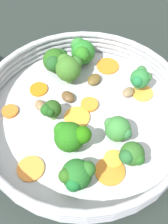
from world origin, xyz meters
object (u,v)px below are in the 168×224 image
object	(u,v)px
carrot_slice_3	(10,111)
carrot_slice_1	(142,93)
broccoli_floret_1	(72,136)
carrot_slice_0	(113,159)
carrot_slice_2	(39,89)
broccoli_floret_3	(131,155)
carrot_slice_5	(110,171)
carrot_slice_4	(77,117)
skillet	(84,119)
broccoli_floret_6	(56,60)
broccoli_floret_7	(68,67)
carrot_slice_6	(88,104)
mushroom_piece_0	(128,92)
carrot_slice_8	(31,169)
carrot_slice_7	(109,66)
mushroom_piece_1	(68,97)
broccoli_floret_2	(77,175)
broccoli_floret_4	(140,78)
mushroom_piece_3	(40,105)
broccoli_floret_8	(118,129)
mushroom_piece_2	(94,79)
broccoli_floret_5	(51,110)
broccoli_floret_0	(82,51)

from	to	relation	value
carrot_slice_3	carrot_slice_1	bearing A→B (deg)	31.43
carrot_slice_3	broccoli_floret_1	xyz separation A→B (m)	(0.13, -0.02, 0.03)
carrot_slice_0	carrot_slice_3	size ratio (longest dim) A/B	1.07
carrot_slice_2	broccoli_floret_3	size ratio (longest dim) A/B	0.72
carrot_slice_1	carrot_slice_5	distance (m)	0.17
carrot_slice_4	carrot_slice_5	size ratio (longest dim) A/B	0.96
carrot_slice_0	carrot_slice_5	xyz separation A→B (m)	(0.00, -0.02, -0.00)
skillet	broccoli_floret_6	distance (m)	0.13
carrot_slice_5	broccoli_floret_7	bearing A→B (deg)	131.34
skillet	carrot_slice_6	distance (m)	0.03
carrot_slice_1	mushroom_piece_0	xyz separation A→B (m)	(-0.02, -0.01, 0.00)
carrot_slice_1	carrot_slice_8	bearing A→B (deg)	-120.52
carrot_slice_2	carrot_slice_6	xyz separation A→B (m)	(0.10, 0.00, 0.00)
carrot_slice_7	mushroom_piece_1	distance (m)	0.11
carrot_slice_5	mushroom_piece_1	size ratio (longest dim) A/B	1.70
carrot_slice_7	broccoli_floret_1	distance (m)	0.19
carrot_slice_3	mushroom_piece_1	distance (m)	0.11
broccoli_floret_3	broccoli_floret_6	xyz separation A→B (m)	(-0.19, 0.14, -0.00)
broccoli_floret_2	mushroom_piece_0	world-z (taller)	broccoli_floret_2
carrot_slice_6	broccoli_floret_1	size ratio (longest dim) A/B	0.53
broccoli_floret_2	broccoli_floret_4	world-z (taller)	same
broccoli_floret_4	mushroom_piece_3	xyz separation A→B (m)	(-0.15, -0.10, -0.02)
broccoli_floret_6	carrot_slice_7	bearing A→B (deg)	26.53
carrot_slice_2	broccoli_floret_4	bearing A→B (deg)	21.99
broccoli_floret_6	broccoli_floret_7	xyz separation A→B (m)	(0.03, -0.01, 0.01)
carrot_slice_7	broccoli_floret_1	size ratio (longest dim) A/B	0.75
carrot_slice_7	broccoli_floret_2	size ratio (longest dim) A/B	0.91
carrot_slice_7	broccoli_floret_8	distance (m)	0.16
mushroom_piece_3	carrot_slice_1	bearing A→B (deg)	30.88
carrot_slice_3	mushroom_piece_1	size ratio (longest dim) A/B	1.04
carrot_slice_1	broccoli_floret_2	distance (m)	0.21
carrot_slice_2	broccoli_floret_6	xyz separation A→B (m)	(0.01, 0.06, 0.03)
carrot_slice_1	broccoli_floret_6	bearing A→B (deg)	-178.83
carrot_slice_7	mushroom_piece_2	world-z (taller)	mushroom_piece_2
broccoli_floret_4	broccoli_floret_5	size ratio (longest dim) A/B	1.14
skillet	broccoli_floret_6	size ratio (longest dim) A/B	6.18
carrot_slice_5	broccoli_floret_2	bearing A→B (deg)	-140.87
carrot_slice_5	broccoli_floret_6	size ratio (longest dim) A/B	0.83
carrot_slice_0	mushroom_piece_2	size ratio (longest dim) A/B	1.01
carrot_slice_0	mushroom_piece_3	xyz separation A→B (m)	(-0.15, 0.05, 0.00)
carrot_slice_6	broccoli_floret_3	bearing A→B (deg)	-39.45
carrot_slice_8	broccoli_floret_3	size ratio (longest dim) A/B	0.90
broccoli_floret_2	broccoli_floret_8	xyz separation A→B (m)	(0.03, 0.09, -0.00)
broccoli_floret_3	mushroom_piece_2	world-z (taller)	broccoli_floret_3
carrot_slice_3	broccoli_floret_4	size ratio (longest dim) A/B	0.60
broccoli_floret_6	mushroom_piece_0	world-z (taller)	broccoli_floret_6
broccoli_floret_6	mushroom_piece_2	xyz separation A→B (m)	(0.08, -0.00, -0.02)
broccoli_floret_6	mushroom_piece_0	xyz separation A→B (m)	(0.15, -0.01, -0.02)
carrot_slice_2	broccoli_floret_1	world-z (taller)	broccoli_floret_1
carrot_slice_1	broccoli_floret_0	bearing A→B (deg)	165.29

